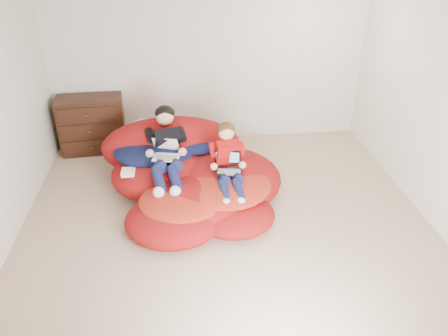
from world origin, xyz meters
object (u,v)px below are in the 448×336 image
(older_boy, at_px, (166,144))
(dresser, at_px, (92,124))
(laptop_black, at_px, (228,165))
(laptop_white, at_px, (166,151))
(younger_boy, at_px, (228,159))
(beanbag_pile, at_px, (190,175))

(older_boy, bearing_deg, dresser, 131.86)
(laptop_black, bearing_deg, laptop_white, 157.34)
(younger_boy, bearing_deg, laptop_black, -90.00)
(younger_boy, height_order, laptop_black, younger_boy)
(younger_boy, xyz_separation_m, laptop_white, (-0.78, 0.30, -0.00))
(younger_boy, relative_size, laptop_white, 2.31)
(dresser, distance_m, older_boy, 1.79)
(dresser, height_order, beanbag_pile, dresser)
(laptop_white, height_order, laptop_black, laptop_white)
(laptop_white, bearing_deg, dresser, 129.46)
(older_boy, height_order, younger_boy, older_boy)
(dresser, xyz_separation_m, beanbag_pile, (1.49, -1.46, -0.18))
(dresser, bearing_deg, younger_boy, -41.50)
(older_boy, height_order, laptop_white, older_boy)
(laptop_white, bearing_deg, laptop_black, -22.66)
(younger_boy, bearing_deg, laptop_white, 159.05)
(beanbag_pile, xyz_separation_m, laptop_white, (-0.30, 0.02, 0.37))
(laptop_black, bearing_deg, younger_boy, 90.00)
(beanbag_pile, height_order, laptop_black, beanbag_pile)
(dresser, xyz_separation_m, younger_boy, (1.97, -1.74, 0.19))
(younger_boy, relative_size, laptop_black, 2.58)
(laptop_black, bearing_deg, beanbag_pile, 147.09)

